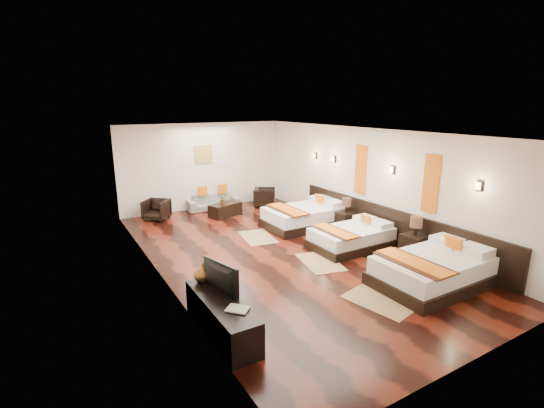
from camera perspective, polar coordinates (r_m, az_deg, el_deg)
floor at (r=9.25m, az=1.06°, el=-7.06°), size 5.50×9.50×0.01m
ceiling at (r=8.62m, az=1.15°, el=10.52°), size 5.50×9.50×0.01m
back_wall at (r=13.04m, az=-9.99°, el=5.46°), size 5.50×0.01×2.80m
left_wall at (r=7.79m, az=-16.39°, el=-0.98°), size 0.01×9.50×2.80m
right_wall at (r=10.51m, az=13.98°, el=3.10°), size 0.01×9.50×2.80m
headboard_panel at (r=10.17m, az=16.64°, el=-2.98°), size 0.08×6.60×0.90m
bed_near at (r=8.21m, az=22.72°, el=-8.84°), size 2.32×1.46×0.89m
bed_mid at (r=9.66m, az=11.65°, el=-4.78°), size 1.98×1.24×0.75m
bed_far at (r=11.10m, az=4.92°, el=-1.78°), size 2.28×1.43×0.87m
nightstand_a at (r=9.38m, az=20.12°, el=-5.45°), size 0.49×0.49×0.97m
nightstand_b at (r=10.89m, az=10.76°, el=-2.17°), size 0.46×0.46×0.91m
jute_mat_near at (r=7.34m, az=15.44°, el=-13.60°), size 0.99×1.33×0.01m
jute_mat_mid at (r=8.74m, az=7.08°, el=-8.45°), size 1.00×1.34×0.01m
jute_mat_far at (r=10.24m, az=-2.14°, el=-4.86°), size 0.94×1.31×0.01m
tv_console at (r=6.18m, az=-7.41°, el=-16.01°), size 0.50×1.80×0.55m
tv at (r=6.17m, az=-8.13°, el=-10.69°), size 0.32×0.82×0.47m
book at (r=5.66m, az=-5.53°, el=-15.65°), size 0.38×0.38×0.03m
figurine at (r=6.58m, az=-10.10°, el=-9.84°), size 0.33×0.33×0.32m
sofa at (r=13.05m, az=-8.63°, el=0.37°), size 1.76×0.81×0.50m
armchair_left at (r=12.17m, az=-16.58°, el=-0.81°), size 0.96×0.96×0.62m
armchair_right at (r=13.17m, az=-1.10°, el=0.98°), size 0.96×0.96×0.64m
coffee_table at (r=12.18m, az=-6.87°, el=-0.83°), size 1.11×0.80×0.40m
table_plant at (r=12.04m, az=-7.20°, el=0.68°), size 0.28×0.25×0.29m
orange_panel_a at (r=9.21m, az=22.27°, el=2.79°), size 0.04×0.40×1.30m
orange_panel_b at (r=10.65m, az=12.88°, el=4.96°), size 0.04×0.40×1.30m
sconce_near at (r=8.56m, az=28.07°, el=2.36°), size 0.07×0.12×0.18m
sconce_mid at (r=9.86m, az=17.20°, el=4.81°), size 0.07×0.12×0.18m
sconce_far at (r=11.43m, az=9.03°, el=6.53°), size 0.07×0.12×0.18m
sconce_lounge at (r=12.13m, az=6.32°, el=7.08°), size 0.07×0.12×0.18m
gold_artwork at (r=12.96m, az=-10.03°, el=7.20°), size 0.60×0.04×0.60m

